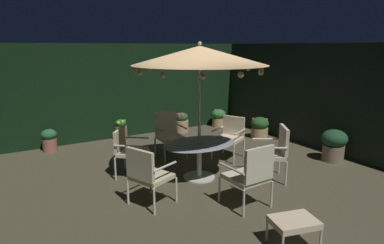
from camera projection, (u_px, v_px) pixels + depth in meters
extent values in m
cube|color=#4E4733|center=(197.00, 175.00, 6.51)|extent=(7.51, 7.50, 0.02)
cube|color=black|center=(130.00, 90.00, 9.22)|extent=(7.51, 0.30, 2.58)
cube|color=black|center=(322.00, 97.00, 8.02)|extent=(0.30, 7.50, 2.58)
cylinder|color=silver|center=(199.00, 177.00, 6.36)|extent=(0.61, 0.61, 0.03)
cylinder|color=silver|center=(199.00, 161.00, 6.28)|extent=(0.09, 0.09, 0.68)
ellipsoid|color=#A2A6AF|center=(199.00, 144.00, 6.20)|extent=(1.46, 1.04, 0.03)
cylinder|color=beige|center=(199.00, 120.00, 6.10)|extent=(0.06, 0.06, 2.29)
cone|color=tan|center=(200.00, 55.00, 5.83)|extent=(2.47, 2.47, 0.34)
sphere|color=beige|center=(200.00, 43.00, 5.78)|extent=(0.07, 0.07, 0.07)
sphere|color=#F9DB8C|center=(248.00, 68.00, 6.44)|extent=(0.10, 0.10, 0.10)
sphere|color=#F9DB8C|center=(226.00, 67.00, 6.83)|extent=(0.10, 0.10, 0.10)
sphere|color=#F9DB8C|center=(199.00, 66.00, 6.99)|extent=(0.10, 0.10, 0.10)
sphere|color=#F9DB8C|center=(171.00, 67.00, 6.83)|extent=(0.10, 0.10, 0.10)
sphere|color=#F9DB8C|center=(149.00, 68.00, 6.42)|extent=(0.10, 0.10, 0.10)
sphere|color=#F9DB8C|center=(137.00, 71.00, 5.83)|extent=(0.10, 0.10, 0.10)
sphere|color=#F9DB8C|center=(140.00, 73.00, 5.37)|extent=(0.10, 0.10, 0.10)
sphere|color=#F9DB8C|center=(163.00, 75.00, 4.95)|extent=(0.10, 0.10, 0.10)
sphere|color=#F9DB8C|center=(203.00, 76.00, 4.79)|extent=(0.10, 0.10, 0.10)
sphere|color=#F9DB8C|center=(241.00, 75.00, 4.96)|extent=(0.10, 0.10, 0.10)
sphere|color=#F9DB8C|center=(261.00, 73.00, 5.39)|extent=(0.10, 0.10, 0.10)
sphere|color=#F9DB8C|center=(262.00, 70.00, 5.92)|extent=(0.10, 0.10, 0.10)
cylinder|color=silver|center=(150.00, 160.00, 6.71)|extent=(0.04, 0.04, 0.44)
cylinder|color=silver|center=(142.00, 170.00, 6.14)|extent=(0.04, 0.04, 0.44)
cylinder|color=silver|center=(125.00, 159.00, 6.76)|extent=(0.04, 0.04, 0.44)
cylinder|color=silver|center=(115.00, 169.00, 6.20)|extent=(0.04, 0.04, 0.44)
cube|color=beige|center=(133.00, 152.00, 6.40)|extent=(0.75, 0.76, 0.07)
cube|color=beige|center=(120.00, 140.00, 6.37)|extent=(0.38, 0.48, 0.42)
cylinder|color=silver|center=(136.00, 138.00, 6.63)|extent=(0.42, 0.33, 0.04)
cylinder|color=silver|center=(128.00, 146.00, 6.07)|extent=(0.42, 0.33, 0.04)
cylinder|color=silver|center=(151.00, 181.00, 5.66)|extent=(0.04, 0.04, 0.43)
cylinder|color=silver|center=(176.00, 190.00, 5.32)|extent=(0.04, 0.04, 0.43)
cylinder|color=silver|center=(128.00, 192.00, 5.25)|extent=(0.04, 0.04, 0.43)
cylinder|color=silver|center=(154.00, 202.00, 4.91)|extent=(0.04, 0.04, 0.43)
cube|color=beige|center=(152.00, 177.00, 5.23)|extent=(0.69, 0.72, 0.07)
cube|color=beige|center=(140.00, 165.00, 4.97)|extent=(0.27, 0.53, 0.48)
cylinder|color=silver|center=(139.00, 159.00, 5.34)|extent=(0.48, 0.23, 0.04)
cylinder|color=silver|center=(165.00, 166.00, 5.01)|extent=(0.48, 0.23, 0.04)
cylinder|color=silver|center=(219.00, 190.00, 5.32)|extent=(0.04, 0.04, 0.43)
cylinder|color=silver|center=(246.00, 182.00, 5.63)|extent=(0.04, 0.04, 0.43)
cylinder|color=silver|center=(244.00, 204.00, 4.84)|extent=(0.04, 0.04, 0.43)
cylinder|color=silver|center=(272.00, 194.00, 5.15)|extent=(0.04, 0.04, 0.43)
cube|color=beige|center=(246.00, 177.00, 5.18)|extent=(0.59, 0.60, 0.07)
cube|color=beige|center=(259.00, 165.00, 4.88)|extent=(0.56, 0.08, 0.54)
cylinder|color=silver|center=(232.00, 169.00, 4.98)|extent=(0.06, 0.57, 0.04)
cylinder|color=silver|center=(260.00, 161.00, 5.29)|extent=(0.06, 0.57, 0.04)
cylinder|color=silver|center=(255.00, 173.00, 5.98)|extent=(0.04, 0.04, 0.46)
cylinder|color=silver|center=(251.00, 162.00, 6.55)|extent=(0.04, 0.04, 0.46)
cylinder|color=silver|center=(286.00, 174.00, 5.96)|extent=(0.04, 0.04, 0.46)
cylinder|color=silver|center=(279.00, 163.00, 6.52)|extent=(0.04, 0.04, 0.46)
cube|color=beige|center=(268.00, 155.00, 6.19)|extent=(0.77, 0.78, 0.07)
cube|color=beige|center=(284.00, 140.00, 6.12)|extent=(0.36, 0.50, 0.51)
cylinder|color=silver|center=(272.00, 148.00, 5.86)|extent=(0.47, 0.33, 0.04)
cylinder|color=silver|center=(266.00, 139.00, 6.43)|extent=(0.47, 0.33, 0.04)
cylinder|color=beige|center=(234.00, 155.00, 7.03)|extent=(0.04, 0.04, 0.42)
cylinder|color=beige|center=(212.00, 151.00, 7.30)|extent=(0.04, 0.04, 0.42)
cylinder|color=beige|center=(244.00, 148.00, 7.51)|extent=(0.04, 0.04, 0.42)
cylinder|color=beige|center=(223.00, 145.00, 7.79)|extent=(0.04, 0.04, 0.42)
cube|color=beige|center=(228.00, 139.00, 7.35)|extent=(0.75, 0.73, 0.07)
cube|color=beige|center=(234.00, 126.00, 7.53)|extent=(0.29, 0.49, 0.44)
cylinder|color=beige|center=(240.00, 132.00, 7.17)|extent=(0.51, 0.29, 0.04)
cylinder|color=beige|center=(218.00, 129.00, 7.44)|extent=(0.51, 0.29, 0.04)
cylinder|color=silver|center=(187.00, 150.00, 7.33)|extent=(0.04, 0.04, 0.44)
cylinder|color=silver|center=(165.00, 154.00, 7.08)|extent=(0.04, 0.04, 0.44)
cylinder|color=silver|center=(176.00, 144.00, 7.80)|extent=(0.04, 0.04, 0.44)
cylinder|color=silver|center=(155.00, 147.00, 7.55)|extent=(0.04, 0.04, 0.44)
cube|color=beige|center=(171.00, 138.00, 7.38)|extent=(0.56, 0.57, 0.07)
cube|color=beige|center=(166.00, 123.00, 7.54)|extent=(0.52, 0.08, 0.52)
cylinder|color=silver|center=(181.00, 126.00, 7.45)|extent=(0.06, 0.53, 0.04)
cylinder|color=silver|center=(159.00, 129.00, 7.20)|extent=(0.06, 0.53, 0.04)
cylinder|color=beige|center=(267.00, 231.00, 4.27)|extent=(0.03, 0.03, 0.29)
cylinder|color=beige|center=(302.00, 224.00, 4.41)|extent=(0.03, 0.03, 0.29)
cylinder|color=beige|center=(320.00, 240.00, 4.06)|extent=(0.03, 0.03, 0.29)
cube|color=beige|center=(294.00, 222.00, 4.12)|extent=(0.65, 0.54, 0.08)
cylinder|color=#A96350|center=(50.00, 145.00, 7.96)|extent=(0.33, 0.33, 0.31)
ellipsoid|color=#26653C|center=(49.00, 135.00, 7.90)|extent=(0.37, 0.37, 0.26)
sphere|color=red|center=(55.00, 133.00, 8.00)|extent=(0.07, 0.07, 0.07)
sphere|color=red|center=(50.00, 131.00, 7.97)|extent=(0.08, 0.08, 0.08)
sphere|color=red|center=(45.00, 134.00, 7.90)|extent=(0.07, 0.07, 0.07)
sphere|color=red|center=(45.00, 135.00, 7.80)|extent=(0.07, 0.07, 0.07)
sphere|color=#CD3839|center=(50.00, 133.00, 7.81)|extent=(0.09, 0.09, 0.09)
cylinder|color=#7D6A54|center=(333.00, 153.00, 7.27)|extent=(0.46, 0.46, 0.36)
ellipsoid|color=#1E4529|center=(334.00, 138.00, 7.20)|extent=(0.56, 0.56, 0.39)
sphere|color=silver|center=(337.00, 134.00, 7.28)|extent=(0.08, 0.08, 0.08)
sphere|color=silver|center=(330.00, 132.00, 7.34)|extent=(0.07, 0.07, 0.07)
sphere|color=silver|center=(331.00, 135.00, 7.09)|extent=(0.10, 0.10, 0.10)
sphere|color=silver|center=(341.00, 140.00, 7.02)|extent=(0.09, 0.09, 0.09)
cylinder|color=#A46E3F|center=(121.00, 133.00, 8.83)|extent=(0.33, 0.33, 0.40)
ellipsoid|color=#1E6528|center=(121.00, 123.00, 8.77)|extent=(0.30, 0.30, 0.21)
sphere|color=#ECBF57|center=(124.00, 121.00, 8.83)|extent=(0.07, 0.07, 0.07)
sphere|color=#E0CC48|center=(121.00, 122.00, 8.84)|extent=(0.09, 0.09, 0.09)
sphere|color=yellow|center=(118.00, 122.00, 8.77)|extent=(0.06, 0.06, 0.06)
sphere|color=yellow|center=(118.00, 123.00, 8.65)|extent=(0.09, 0.09, 0.09)
sphere|color=#E9D055|center=(122.00, 122.00, 8.69)|extent=(0.09, 0.09, 0.09)
cylinder|color=tan|center=(182.00, 126.00, 9.74)|extent=(0.40, 0.40, 0.35)
ellipsoid|color=#2D572F|center=(182.00, 117.00, 9.67)|extent=(0.37, 0.37, 0.26)
sphere|color=#DB3B40|center=(184.00, 116.00, 9.74)|extent=(0.10, 0.10, 0.10)
sphere|color=red|center=(181.00, 115.00, 9.75)|extent=(0.10, 0.10, 0.10)
sphere|color=#C83C2E|center=(177.00, 115.00, 9.70)|extent=(0.10, 0.10, 0.10)
sphere|color=#D63A42|center=(179.00, 115.00, 9.58)|extent=(0.09, 0.09, 0.09)
sphere|color=#D3373D|center=(182.00, 115.00, 9.53)|extent=(0.10, 0.10, 0.10)
sphere|color=#C2353F|center=(186.00, 117.00, 9.62)|extent=(0.06, 0.06, 0.06)
cylinder|color=tan|center=(218.00, 122.00, 10.41)|extent=(0.38, 0.38, 0.27)
ellipsoid|color=#337039|center=(218.00, 114.00, 10.35)|extent=(0.45, 0.45, 0.32)
sphere|color=silver|center=(221.00, 112.00, 10.39)|extent=(0.09, 0.09, 0.09)
sphere|color=silver|center=(219.00, 112.00, 10.50)|extent=(0.07, 0.07, 0.07)
sphere|color=silver|center=(216.00, 111.00, 10.39)|extent=(0.11, 0.11, 0.11)
sphere|color=beige|center=(215.00, 114.00, 10.26)|extent=(0.10, 0.10, 0.10)
sphere|color=beige|center=(219.00, 115.00, 10.21)|extent=(0.09, 0.09, 0.09)
sphere|color=silver|center=(223.00, 115.00, 10.24)|extent=(0.10, 0.10, 0.10)
cylinder|color=tan|center=(259.00, 133.00, 9.10)|extent=(0.46, 0.46, 0.28)
ellipsoid|color=#235224|center=(260.00, 123.00, 9.04)|extent=(0.49, 0.49, 0.34)
sphere|color=red|center=(266.00, 122.00, 9.08)|extent=(0.09, 0.09, 0.09)
sphere|color=#C22D43|center=(259.00, 121.00, 9.14)|extent=(0.08, 0.08, 0.08)
sphere|color=red|center=(253.00, 119.00, 9.05)|extent=(0.09, 0.09, 0.09)
sphere|color=red|center=(256.00, 120.00, 8.98)|extent=(0.09, 0.09, 0.09)
sphere|color=#D0303F|center=(262.00, 121.00, 8.91)|extent=(0.08, 0.08, 0.08)
sphere|color=#D03C3F|center=(267.00, 119.00, 8.97)|extent=(0.07, 0.07, 0.07)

